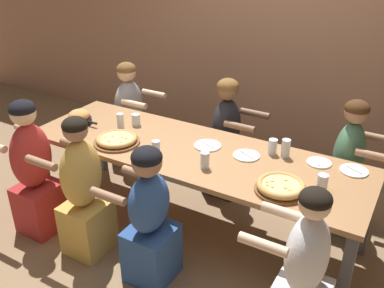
% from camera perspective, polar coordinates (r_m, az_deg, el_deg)
% --- Properties ---
extents(ground_plane, '(18.00, 18.00, 0.00)m').
position_cam_1_polar(ground_plane, '(3.80, -0.00, -10.83)').
color(ground_plane, '#896B4C').
rests_on(ground_plane, ground).
extents(restaurant_back_panel, '(10.00, 0.06, 3.20)m').
position_cam_1_polar(restaurant_back_panel, '(4.67, 11.40, 17.34)').
color(restaurant_back_panel, '#9E7056').
rests_on(restaurant_back_panel, ground).
extents(dining_table, '(2.79, 0.89, 0.75)m').
position_cam_1_polar(dining_table, '(3.43, -0.00, -1.73)').
color(dining_table, '#996B42').
rests_on(dining_table, ground).
extents(pizza_board_main, '(0.35, 0.35, 0.07)m').
position_cam_1_polar(pizza_board_main, '(2.92, 11.75, -5.60)').
color(pizza_board_main, brown).
rests_on(pizza_board_main, dining_table).
extents(pizza_board_second, '(0.38, 0.38, 0.06)m').
position_cam_1_polar(pizza_board_second, '(3.55, -10.01, 0.54)').
color(pizza_board_second, brown).
rests_on(pizza_board_second, dining_table).
extents(skillet_bowl, '(0.31, 0.21, 0.13)m').
position_cam_1_polar(skillet_bowl, '(3.98, -14.80, 3.44)').
color(skillet_bowl, black).
rests_on(skillet_bowl, dining_table).
extents(empty_plate_a, '(0.20, 0.20, 0.02)m').
position_cam_1_polar(empty_plate_a, '(3.31, 20.79, -3.35)').
color(empty_plate_a, white).
rests_on(empty_plate_a, dining_table).
extents(empty_plate_b, '(0.22, 0.22, 0.02)m').
position_cam_1_polar(empty_plate_b, '(3.45, 2.08, -0.21)').
color(empty_plate_b, white).
rests_on(empty_plate_b, dining_table).
extents(empty_plate_c, '(0.18, 0.18, 0.02)m').
position_cam_1_polar(empty_plate_c, '(3.34, 16.58, -2.40)').
color(empty_plate_c, white).
rests_on(empty_plate_c, dining_table).
extents(empty_plate_d, '(0.21, 0.21, 0.02)m').
position_cam_1_polar(empty_plate_d, '(3.33, 7.26, -1.53)').
color(empty_plate_d, white).
rests_on(empty_plate_d, dining_table).
extents(drinking_glass_a, '(0.08, 0.08, 0.10)m').
position_cam_1_polar(drinking_glass_a, '(3.85, -7.47, 3.16)').
color(drinking_glass_a, silver).
rests_on(drinking_glass_a, dining_table).
extents(drinking_glass_b, '(0.06, 0.06, 0.15)m').
position_cam_1_polar(drinking_glass_b, '(3.78, -9.52, 2.84)').
color(drinking_glass_b, silver).
rests_on(drinking_glass_b, dining_table).
extents(drinking_glass_c, '(0.07, 0.07, 0.13)m').
position_cam_1_polar(drinking_glass_c, '(3.12, 1.72, -2.31)').
color(drinking_glass_c, silver).
rests_on(drinking_glass_c, dining_table).
extents(drinking_glass_d, '(0.06, 0.06, 0.15)m').
position_cam_1_polar(drinking_glass_d, '(3.26, -4.80, -0.89)').
color(drinking_glass_d, silver).
rests_on(drinking_glass_d, dining_table).
extents(drinking_glass_e, '(0.07, 0.07, 0.12)m').
position_cam_1_polar(drinking_glass_e, '(3.37, 10.70, -0.49)').
color(drinking_glass_e, silver).
rests_on(drinking_glass_e, dining_table).
extents(drinking_glass_f, '(0.07, 0.07, 0.12)m').
position_cam_1_polar(drinking_glass_f, '(2.98, 16.99, -4.97)').
color(drinking_glass_f, silver).
rests_on(drinking_glass_f, dining_table).
extents(drinking_glass_g, '(0.07, 0.07, 0.15)m').
position_cam_1_polar(drinking_glass_g, '(3.34, 12.37, -0.73)').
color(drinking_glass_g, silver).
rests_on(drinking_glass_g, dining_table).
extents(diner_far_left, '(0.51, 0.40, 1.13)m').
position_cam_1_polar(diner_far_left, '(4.59, -8.26, 3.34)').
color(diner_far_left, '#99999E').
rests_on(diner_far_left, ground).
extents(diner_near_left, '(0.51, 0.40, 1.18)m').
position_cam_1_polar(diner_near_left, '(3.72, -20.32, -3.66)').
color(diner_near_left, '#B22D2D').
rests_on(diner_near_left, ground).
extents(diner_near_right, '(0.51, 0.40, 1.11)m').
position_cam_1_polar(diner_near_right, '(2.69, 14.55, -16.88)').
color(diner_near_right, silver).
rests_on(diner_near_right, ground).
extents(diner_near_center, '(0.51, 0.40, 1.08)m').
position_cam_1_polar(diner_near_center, '(3.04, -5.68, -10.14)').
color(diner_near_center, '#2D5193').
rests_on(diner_near_center, ground).
extents(diner_near_midleft, '(0.51, 0.40, 1.15)m').
position_cam_1_polar(diner_near_midleft, '(3.37, -14.28, -6.39)').
color(diner_near_midleft, gold).
rests_on(diner_near_midleft, ground).
extents(diner_far_right, '(0.51, 0.40, 1.16)m').
position_cam_1_polar(diner_far_right, '(3.75, 19.85, -3.53)').
color(diner_far_right, '#477556').
rests_on(diner_far_right, ground).
extents(diner_far_center, '(0.51, 0.40, 1.15)m').
position_cam_1_polar(diner_far_center, '(4.03, 4.56, 0.25)').
color(diner_far_center, '#232328').
rests_on(diner_far_center, ground).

